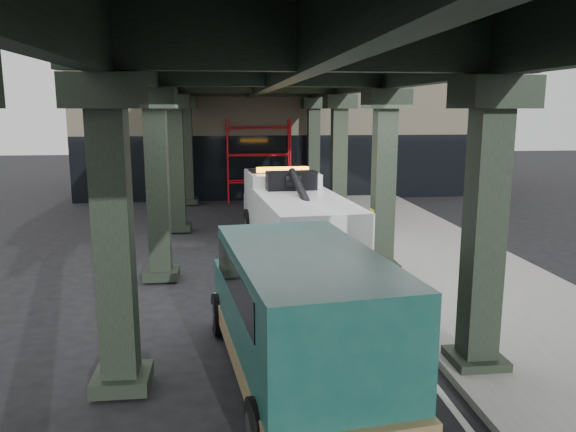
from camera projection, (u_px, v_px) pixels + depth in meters
ground at (298, 300)px, 13.42m from camera, size 90.00×90.00×0.00m
sidewalk at (446, 268)px, 15.86m from camera, size 5.00×40.00×0.15m
lane_stripe at (349, 273)px, 15.56m from camera, size 0.12×38.00×0.01m
viaduct at (273, 70)px, 14.29m from camera, size 7.40×32.00×6.40m
building at (287, 117)px, 32.40m from camera, size 22.00×10.00×8.00m
scaffolding at (259, 158)px, 27.31m from camera, size 3.08×0.88×4.00m
tow_truck at (293, 213)px, 17.39m from camera, size 2.98×8.39×2.70m
towed_van at (299, 312)px, 9.08m from camera, size 2.93×6.01×2.35m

